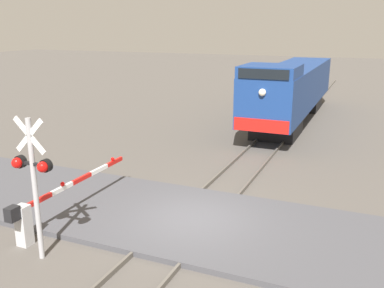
# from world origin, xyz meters

# --- Properties ---
(ground_plane) EXTENTS (160.00, 160.00, 0.00)m
(ground_plane) POSITION_xyz_m (0.00, 0.00, 0.00)
(ground_plane) COLOR #514C47
(rail_track_left) EXTENTS (0.08, 80.00, 0.15)m
(rail_track_left) POSITION_xyz_m (-0.72, 0.00, 0.07)
(rail_track_left) COLOR #59544C
(rail_track_left) RESTS_ON ground_plane
(rail_track_right) EXTENTS (0.08, 80.00, 0.15)m
(rail_track_right) POSITION_xyz_m (0.72, 0.00, 0.07)
(rail_track_right) COLOR #59544C
(rail_track_right) RESTS_ON ground_plane
(road_surface) EXTENTS (36.00, 5.09, 0.17)m
(road_surface) POSITION_xyz_m (0.00, 0.00, 0.08)
(road_surface) COLOR #47474C
(road_surface) RESTS_ON ground_plane
(locomotive) EXTENTS (2.89, 16.62, 4.20)m
(locomotive) POSITION_xyz_m (0.00, 16.51, 2.18)
(locomotive) COLOR black
(locomotive) RESTS_ON ground_plane
(crossing_signal) EXTENTS (1.18, 0.33, 3.92)m
(crossing_signal) POSITION_xyz_m (-2.95, -3.57, 2.42)
(crossing_signal) COLOR #ADADB2
(crossing_signal) RESTS_ON ground_plane
(crossing_gate) EXTENTS (0.36, 5.73, 1.33)m
(crossing_gate) POSITION_xyz_m (-3.89, -2.47, 0.83)
(crossing_gate) COLOR silver
(crossing_gate) RESTS_ON ground_plane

